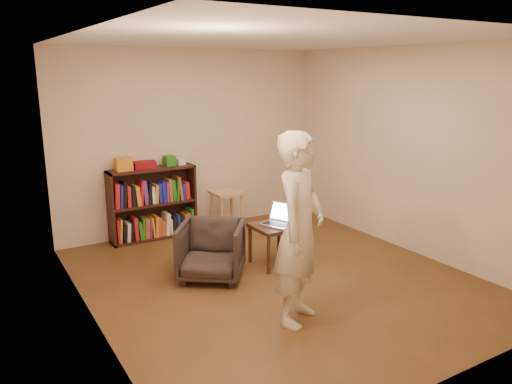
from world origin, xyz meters
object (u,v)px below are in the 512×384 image
side_table (274,232)px  laptop (279,220)px  bookshelf (153,207)px  armchair (211,251)px  stool (227,199)px  person (299,229)px

side_table → laptop: (0.07, 0.01, 0.14)m
bookshelf → armchair: size_ratio=1.69×
side_table → laptop: 0.16m
stool → person: (-0.67, -2.71, 0.41)m
side_table → person: person is taller
laptop → person: bearing=-52.9°
armchair → person: size_ratio=0.40×
laptop → bookshelf: bearing=-177.0°
stool → bookshelf: bearing=164.9°
stool → armchair: bearing=-123.7°
stool → side_table: (-0.11, -1.44, -0.07)m
stool → person: 2.82m
stool → laptop: bearing=-91.8°
bookshelf → stool: bearing=-15.1°
bookshelf → person: size_ratio=0.67×
bookshelf → armchair: 1.69m
bookshelf → armchair: bookshelf is taller
armchair → side_table: 0.83m
side_table → person: size_ratio=0.28×
bookshelf → stool: size_ratio=2.00×
armchair → person: bearing=-41.8°
armchair → laptop: (0.89, -0.02, 0.23)m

